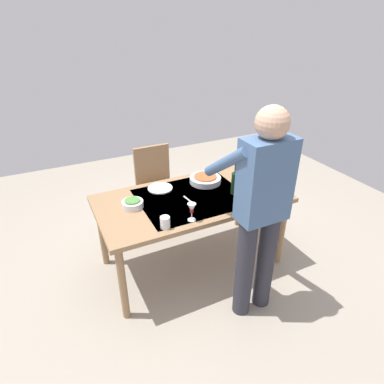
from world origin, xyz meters
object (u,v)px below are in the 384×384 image
Objects in this scene: water_cup_near_left at (248,167)px; dinner_plate_near at (259,185)px; wine_glass_left at (192,209)px; wine_bottle at (235,182)px; wine_glass_right at (241,170)px; water_cup_near_right at (247,198)px; dinner_plate_far at (160,188)px; dining_table at (192,204)px; person_server at (261,207)px; side_bowl_salad at (133,203)px; serving_bowl_pasta at (205,179)px; chair_near at (156,182)px; water_cup_far_left at (165,222)px.

dinner_plate_near is at bearing 76.42° from water_cup_near_left.
wine_glass_left is at bearing 31.19° from water_cup_near_left.
wine_bottle is 1.96× the size of wine_glass_right.
dinner_plate_near is at bearing -143.28° from water_cup_near_right.
dinner_plate_far is (0.57, -0.38, -0.10)m from wine_bottle.
dining_table is at bearing -37.79° from water_cup_near_right.
person_server reaches higher than side_bowl_salad.
wine_bottle reaches higher than dining_table.
serving_bowl_pasta is 0.52m from dinner_plate_near.
person_server is (-0.20, 0.69, 0.29)m from dining_table.
wine_glass_left reaches higher than serving_bowl_pasta.
serving_bowl_pasta is (-0.04, -0.90, -0.19)m from person_server.
wine_glass_right is (-0.62, 0.72, 0.32)m from chair_near.
dining_table is at bearing -73.62° from person_server.
wine_glass_right is 1.09m from side_bowl_salad.
dining_table is 0.60m from wine_glass_right.
wine_glass_right is 0.84× the size of side_bowl_salad.
wine_bottle is (-0.43, 0.92, 0.32)m from chair_near.
water_cup_near_left is at bearing -173.17° from side_bowl_salad.
wine_glass_left reaches higher than water_cup_near_left.
water_cup_near_left reaches higher than dining_table.
person_server is 0.62m from wine_bottle.
wine_glass_left reaches higher than side_bowl_salad.
water_cup_near_left is (-0.54, -0.91, -0.17)m from person_server.
water_cup_near_right is (-0.38, 0.30, 0.12)m from dining_table.
chair_near is (0.05, -0.81, -0.14)m from dining_table.
wine_glass_left is (0.54, 0.23, -0.01)m from wine_bottle.
side_bowl_salad reaches higher than dinner_plate_near.
water_cup_near_right reaches higher than serving_bowl_pasta.
serving_bowl_pasta is 0.44m from dinner_plate_far.
water_cup_near_right is at bearing -176.10° from wine_glass_left.
serving_bowl_pasta is at bearing -139.89° from dining_table.
dining_table is at bearing -116.33° from wine_glass_left.
chair_near is at bearing -122.13° from side_bowl_salad.
chair_near is 1.00m from wine_glass_right.
side_bowl_salad is 1.20m from dinner_plate_near.
wine_glass_right is at bearing 161.59° from serving_bowl_pasta.
side_bowl_salad is at bearing -10.95° from wine_bottle.
serving_bowl_pasta is at bearing 171.38° from dinner_plate_far.
chair_near is 3.07× the size of wine_bottle.
chair_near is 0.54× the size of person_server.
wine_bottle is 0.28m from wine_glass_right.
person_server is 1.07m from water_cup_near_left.
dining_table is at bearing 172.89° from side_bowl_salad.
dinner_plate_near is (-0.67, 0.08, 0.08)m from dining_table.
water_cup_near_right is (-0.43, 1.11, 0.26)m from chair_near.
serving_bowl_pasta is at bearing -139.45° from water_cup_far_left.
wine_glass_left is 0.61m from dinner_plate_far.
wine_bottle is 3.15× the size of water_cup_near_right.
person_server reaches higher than wine_glass_left.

